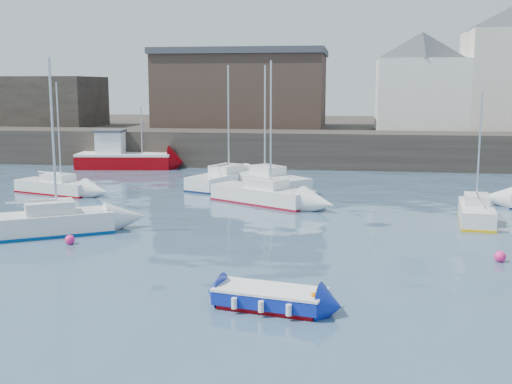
# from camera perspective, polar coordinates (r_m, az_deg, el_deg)

# --- Properties ---
(water) EXTENTS (220.00, 220.00, 0.00)m
(water) POSITION_cam_1_polar(r_m,az_deg,el_deg) (21.84, -4.72, -9.03)
(water) COLOR #2D4760
(water) RESTS_ON ground
(quay_wall) EXTENTS (90.00, 5.00, 3.00)m
(quay_wall) POSITION_cam_1_polar(r_m,az_deg,el_deg) (55.63, 3.52, 3.85)
(quay_wall) COLOR #28231E
(quay_wall) RESTS_ON ground
(land_strip) EXTENTS (90.00, 32.00, 2.80)m
(land_strip) POSITION_cam_1_polar(r_m,az_deg,el_deg) (73.52, 4.75, 5.12)
(land_strip) COLOR #28231E
(land_strip) RESTS_ON ground
(bldg_east_d) EXTENTS (11.14, 11.14, 8.95)m
(bldg_east_d) POSITION_cam_1_polar(r_m,az_deg,el_deg) (61.97, 14.45, 9.57)
(bldg_east_d) COLOR white
(bldg_east_d) RESTS_ON land_strip
(warehouse) EXTENTS (16.40, 10.40, 7.60)m
(warehouse) POSITION_cam_1_polar(r_m,az_deg,el_deg) (64.07, -1.22, 9.18)
(warehouse) COLOR #3D2D26
(warehouse) RESTS_ON land_strip
(bldg_west) EXTENTS (14.00, 8.00, 5.00)m
(bldg_west) POSITION_cam_1_polar(r_m,az_deg,el_deg) (70.30, -19.49, 7.60)
(bldg_west) COLOR #353028
(bldg_west) RESTS_ON land_strip
(blue_dinghy) EXTENTS (3.69, 2.15, 0.66)m
(blue_dinghy) POSITION_cam_1_polar(r_m,az_deg,el_deg) (20.32, 1.24, -9.34)
(blue_dinghy) COLOR #890107
(blue_dinghy) RESTS_ON ground
(fishing_boat) EXTENTS (8.18, 3.91, 5.22)m
(fishing_boat) POSITION_cam_1_polar(r_m,az_deg,el_deg) (55.40, -11.85, 3.13)
(fishing_boat) COLOR #890107
(fishing_boat) RESTS_ON ground
(sailboat_a) EXTENTS (6.41, 4.99, 8.17)m
(sailboat_a) POSITION_cam_1_polar(r_m,az_deg,el_deg) (31.59, -18.30, -2.61)
(sailboat_a) COLOR silver
(sailboat_a) RESTS_ON ground
(sailboat_b) EXTENTS (6.61, 5.10, 8.32)m
(sailboat_b) POSITION_cam_1_polar(r_m,az_deg,el_deg) (37.94, 0.58, -0.22)
(sailboat_b) COLOR silver
(sailboat_b) RESTS_ON ground
(sailboat_c) EXTENTS (2.21, 5.20, 6.63)m
(sailboat_c) POSITION_cam_1_polar(r_m,az_deg,el_deg) (34.72, 18.99, -1.70)
(sailboat_c) COLOR silver
(sailboat_c) RESTS_ON ground
(sailboat_e) EXTENTS (5.81, 3.45, 7.13)m
(sailboat_e) POSITION_cam_1_polar(r_m,az_deg,el_deg) (43.51, -17.40, 0.49)
(sailboat_e) COLOR silver
(sailboat_e) RESTS_ON ground
(sailboat_f) EXTENTS (5.91, 5.92, 8.24)m
(sailboat_f) POSITION_cam_1_polar(r_m,az_deg,el_deg) (42.93, 1.26, 0.97)
(sailboat_f) COLOR silver
(sailboat_f) RESTS_ON ground
(sailboat_h) EXTENTS (4.36, 6.73, 8.27)m
(sailboat_h) POSITION_cam_1_polar(r_m,az_deg,el_deg) (44.31, -2.86, 1.17)
(sailboat_h) COLOR silver
(sailboat_h) RESTS_ON ground
(buoy_near) EXTENTS (0.43, 0.43, 0.43)m
(buoy_near) POSITION_cam_1_polar(r_m,az_deg,el_deg) (29.54, -16.19, -4.47)
(buoy_near) COLOR #F92076
(buoy_near) RESTS_ON ground
(buoy_mid) EXTENTS (0.46, 0.46, 0.46)m
(buoy_mid) POSITION_cam_1_polar(r_m,az_deg,el_deg) (27.37, 20.85, -5.81)
(buoy_mid) COLOR #F92076
(buoy_mid) RESTS_ON ground
(buoy_far) EXTENTS (0.37, 0.37, 0.37)m
(buoy_far) POSITION_cam_1_polar(r_m,az_deg,el_deg) (41.45, 2.53, -0.16)
(buoy_far) COLOR #F92076
(buoy_far) RESTS_ON ground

